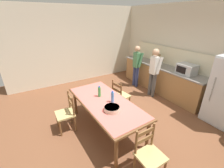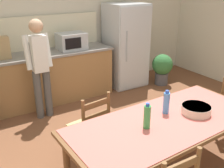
# 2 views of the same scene
# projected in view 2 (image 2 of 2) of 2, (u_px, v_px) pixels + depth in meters

# --- Properties ---
(ground_plane) EXTENTS (8.32, 8.32, 0.00)m
(ground_plane) POSITION_uv_depth(u_px,v_px,m) (137.00, 156.00, 3.40)
(ground_plane) COLOR brown
(wall_back) EXTENTS (6.52, 0.12, 2.90)m
(wall_back) POSITION_uv_depth(u_px,v_px,m) (56.00, 18.00, 4.96)
(wall_back) COLOR beige
(wall_back) RESTS_ON ground
(kitchen_counter) EXTENTS (3.30, 0.66, 0.93)m
(kitchen_counter) POSITION_uv_depth(u_px,v_px,m) (24.00, 82.00, 4.58)
(kitchen_counter) COLOR #9E7042
(kitchen_counter) RESTS_ON ground
(counter_splashback) EXTENTS (3.26, 0.03, 0.60)m
(counter_splashback) POSITION_uv_depth(u_px,v_px,m) (14.00, 35.00, 4.54)
(counter_splashback) COLOR beige
(counter_splashback) RESTS_ON kitchen_counter
(refrigerator) EXTENTS (0.76, 0.73, 1.70)m
(refrigerator) POSITION_uv_depth(u_px,v_px,m) (126.00, 46.00, 5.45)
(refrigerator) COLOR silver
(refrigerator) RESTS_ON ground
(microwave) EXTENTS (0.50, 0.39, 0.30)m
(microwave) POSITION_uv_depth(u_px,v_px,m) (72.00, 41.00, 4.79)
(microwave) COLOR #B2B7BC
(microwave) RESTS_ON kitchen_counter
(paper_bag) EXTENTS (0.24, 0.16, 0.36)m
(paper_bag) POSITION_uv_depth(u_px,v_px,m) (2.00, 48.00, 4.19)
(paper_bag) COLOR tan
(paper_bag) RESTS_ON kitchen_counter
(dining_table) EXTENTS (2.21, 1.04, 0.75)m
(dining_table) POSITION_uv_depth(u_px,v_px,m) (166.00, 126.00, 2.78)
(dining_table) COLOR brown
(dining_table) RESTS_ON ground
(bottle_near_centre) EXTENTS (0.07, 0.07, 0.27)m
(bottle_near_centre) POSITION_uv_depth(u_px,v_px,m) (147.00, 117.00, 2.57)
(bottle_near_centre) COLOR green
(bottle_near_centre) RESTS_ON dining_table
(bottle_off_centre) EXTENTS (0.07, 0.07, 0.27)m
(bottle_off_centre) POSITION_uv_depth(u_px,v_px,m) (166.00, 103.00, 2.86)
(bottle_off_centre) COLOR #4C8ED6
(bottle_off_centre) RESTS_ON dining_table
(serving_bowl) EXTENTS (0.32, 0.32, 0.09)m
(serving_bowl) POSITION_uv_depth(u_px,v_px,m) (196.00, 109.00, 2.88)
(serving_bowl) COLOR beige
(serving_bowl) RESTS_ON dining_table
(chair_side_far_left) EXTENTS (0.47, 0.45, 0.91)m
(chair_side_far_left) POSITION_uv_depth(u_px,v_px,m) (91.00, 127.00, 3.22)
(chair_side_far_left) COLOR brown
(chair_side_far_left) RESTS_ON ground
(person_at_counter) EXTENTS (0.40, 0.28, 1.60)m
(person_at_counter) POSITION_uv_depth(u_px,v_px,m) (40.00, 65.00, 4.07)
(person_at_counter) COLOR #4C4C4C
(person_at_counter) RESTS_ON ground
(potted_plant) EXTENTS (0.44, 0.44, 0.67)m
(potted_plant) POSITION_uv_depth(u_px,v_px,m) (162.00, 67.00, 5.60)
(potted_plant) COLOR #4C4C51
(potted_plant) RESTS_ON ground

